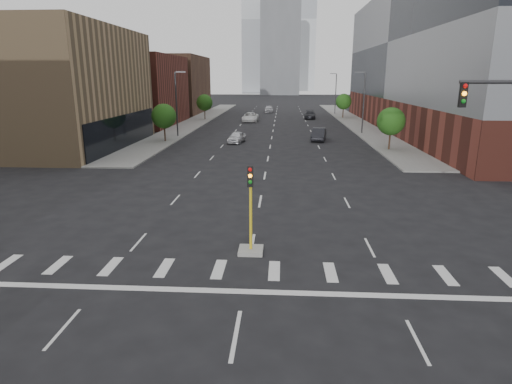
# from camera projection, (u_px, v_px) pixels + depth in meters

# --- Properties ---
(ground) EXTENTS (400.00, 400.00, 0.00)m
(ground) POSITION_uv_depth(u_px,v_px,m) (229.00, 375.00, 12.48)
(ground) COLOR black
(ground) RESTS_ON ground
(sidewalk_left_far) EXTENTS (5.00, 92.00, 0.15)m
(sidewalk_left_far) POSITION_uv_depth(u_px,v_px,m) (199.00, 120.00, 84.63)
(sidewalk_left_far) COLOR gray
(sidewalk_left_far) RESTS_ON ground
(sidewalk_right_far) EXTENTS (5.00, 92.00, 0.15)m
(sidewalk_right_far) POSITION_uv_depth(u_px,v_px,m) (352.00, 121.00, 82.86)
(sidewalk_right_far) COLOR gray
(sidewalk_right_far) RESTS_ON ground
(building_left_mid) EXTENTS (20.00, 24.00, 14.00)m
(building_left_mid) POSITION_uv_depth(u_px,v_px,m) (39.00, 89.00, 50.79)
(building_left_mid) COLOR #967854
(building_left_mid) RESTS_ON ground
(building_left_far_a) EXTENTS (20.00, 22.00, 12.00)m
(building_left_far_a) POSITION_uv_depth(u_px,v_px,m) (120.00, 90.00, 76.10)
(building_left_far_a) COLOR brown
(building_left_far_a) RESTS_ON ground
(building_left_far_b) EXTENTS (20.00, 24.00, 13.00)m
(building_left_far_b) POSITION_uv_depth(u_px,v_px,m) (160.00, 85.00, 101.02)
(building_left_far_b) COLOR brown
(building_left_far_b) RESTS_ON ground
(building_right_main) EXTENTS (24.00, 70.00, 22.00)m
(building_right_main) POSITION_uv_depth(u_px,v_px,m) (466.00, 59.00, 65.67)
(building_right_main) COLOR brown
(building_right_main) RESTS_ON ground
(tower_left) EXTENTS (22.00, 22.00, 70.00)m
(tower_left) POSITION_uv_depth(u_px,v_px,m) (265.00, 22.00, 215.73)
(tower_left) COLOR #B2B7BC
(tower_left) RESTS_ON ground
(tower_right) EXTENTS (20.00, 20.00, 80.00)m
(tower_right) POSITION_uv_depth(u_px,v_px,m) (298.00, 21.00, 251.90)
(tower_right) COLOR #B2B7BC
(tower_right) RESTS_ON ground
(tower_mid) EXTENTS (18.00, 18.00, 44.00)m
(tower_mid) POSITION_uv_depth(u_px,v_px,m) (280.00, 46.00, 199.39)
(tower_mid) COLOR slate
(tower_mid) RESTS_ON ground
(median_traffic_signal) EXTENTS (1.20, 1.20, 4.40)m
(median_traffic_signal) POSITION_uv_depth(u_px,v_px,m) (251.00, 234.00, 20.86)
(median_traffic_signal) COLOR #999993
(median_traffic_signal) RESTS_ON ground
(streetlight_right_a) EXTENTS (1.60, 0.22, 9.07)m
(streetlight_right_a) POSITION_uv_depth(u_px,v_px,m) (363.00, 100.00, 63.36)
(streetlight_right_a) COLOR #2D2D30
(streetlight_right_a) RESTS_ON ground
(streetlight_right_b) EXTENTS (1.60, 0.22, 9.07)m
(streetlight_right_b) POSITION_uv_depth(u_px,v_px,m) (335.00, 92.00, 97.08)
(streetlight_right_b) COLOR #2D2D30
(streetlight_right_b) RESTS_ON ground
(streetlight_left) EXTENTS (1.60, 0.22, 9.07)m
(streetlight_left) POSITION_uv_depth(u_px,v_px,m) (177.00, 101.00, 60.12)
(streetlight_left) COLOR #2D2D30
(streetlight_left) RESTS_ON ground
(tree_left_near) EXTENTS (3.20, 3.20, 4.85)m
(tree_left_near) POSITION_uv_depth(u_px,v_px,m) (164.00, 116.00, 55.76)
(tree_left_near) COLOR #382619
(tree_left_near) RESTS_ON ground
(tree_left_far) EXTENTS (3.20, 3.20, 4.85)m
(tree_left_far) POSITION_uv_depth(u_px,v_px,m) (205.00, 103.00, 84.66)
(tree_left_far) COLOR #382619
(tree_left_far) RESTS_ON ground
(tree_right_near) EXTENTS (3.20, 3.20, 4.85)m
(tree_right_near) POSITION_uv_depth(u_px,v_px,m) (391.00, 121.00, 49.30)
(tree_right_near) COLOR #382619
(tree_right_near) RESTS_ON ground
(tree_right_far) EXTENTS (3.20, 3.20, 4.85)m
(tree_right_far) POSITION_uv_depth(u_px,v_px,m) (344.00, 102.00, 87.84)
(tree_right_far) COLOR #382619
(tree_right_far) RESTS_ON ground
(car_near_left) EXTENTS (2.35, 4.45, 1.44)m
(car_near_left) POSITION_uv_depth(u_px,v_px,m) (237.00, 137.00, 55.91)
(car_near_left) COLOR silver
(car_near_left) RESTS_ON ground
(car_mid_right) EXTENTS (2.53, 5.20, 1.64)m
(car_mid_right) POSITION_uv_depth(u_px,v_px,m) (319.00, 134.00, 57.78)
(car_mid_right) COLOR black
(car_mid_right) RESTS_ON ground
(car_far_left) EXTENTS (2.95, 6.21, 1.71)m
(car_far_left) POSITION_uv_depth(u_px,v_px,m) (250.00, 117.00, 81.86)
(car_far_left) COLOR silver
(car_far_left) RESTS_ON ground
(car_deep_right) EXTENTS (2.43, 5.47, 1.56)m
(car_deep_right) POSITION_uv_depth(u_px,v_px,m) (310.00, 115.00, 87.34)
(car_deep_right) COLOR black
(car_deep_right) RESTS_ON ground
(car_distant) EXTENTS (2.22, 5.11, 1.71)m
(car_distant) POSITION_uv_depth(u_px,v_px,m) (269.00, 109.00, 102.59)
(car_distant) COLOR #ABABB0
(car_distant) RESTS_ON ground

